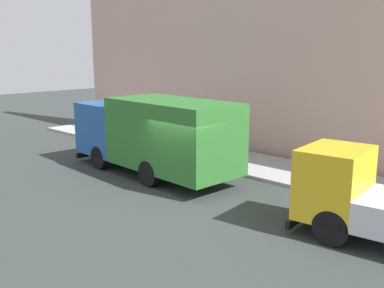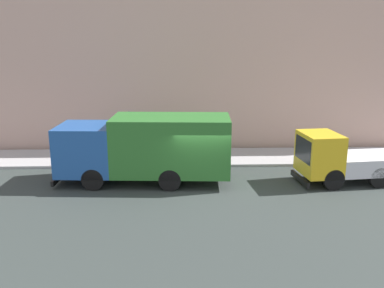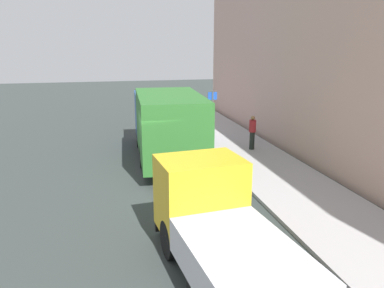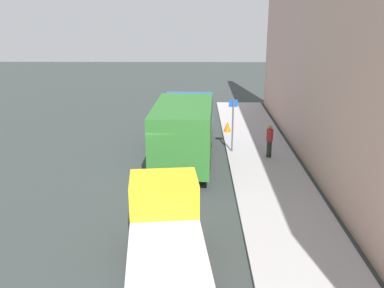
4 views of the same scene
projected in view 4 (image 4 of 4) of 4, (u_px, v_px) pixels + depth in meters
name	position (u px, v px, depth m)	size (l,w,h in m)	color
ground	(163.00, 180.00, 18.67)	(80.00, 80.00, 0.00)	#313836
sidewalk	(271.00, 179.00, 18.61)	(3.35, 30.00, 0.13)	#A6A3A4
building_facade	(333.00, 58.00, 16.96)	(0.50, 30.00, 10.57)	#C69E90
large_utility_truck	(185.00, 128.00, 20.50)	(2.95, 7.90, 3.04)	#204F9B
small_flatbed_truck	(166.00, 233.00, 12.23)	(2.54, 5.18, 2.33)	gold
pedestrian_walking	(270.00, 140.00, 20.89)	(0.36, 0.36, 1.62)	black
traffic_cone_orange	(227.00, 126.00, 25.25)	(0.44, 0.44, 0.62)	orange
street_sign_post	(233.00, 121.00, 21.44)	(0.44, 0.08, 2.75)	#4C5156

